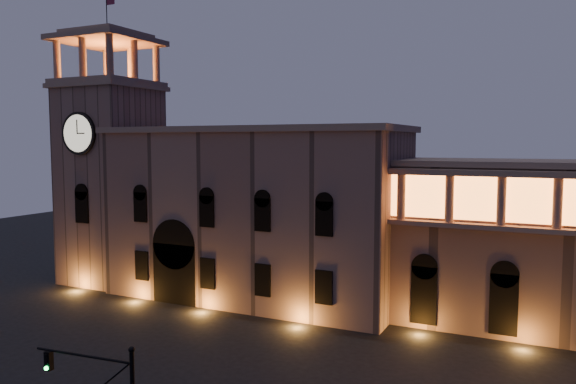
# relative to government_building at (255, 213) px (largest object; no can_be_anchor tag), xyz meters

# --- Properties ---
(ground) EXTENTS (160.00, 160.00, 0.00)m
(ground) POSITION_rel_government_building_xyz_m (2.08, -21.93, -8.77)
(ground) COLOR black
(ground) RESTS_ON ground
(government_building) EXTENTS (30.80, 12.80, 17.60)m
(government_building) POSITION_rel_government_building_xyz_m (0.00, 0.00, 0.00)
(government_building) COLOR #7F5F53
(government_building) RESTS_ON ground
(clock_tower) EXTENTS (9.80, 9.80, 32.40)m
(clock_tower) POSITION_rel_government_building_xyz_m (-18.42, -0.95, 3.73)
(clock_tower) COLOR #7F5F53
(clock_tower) RESTS_ON ground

